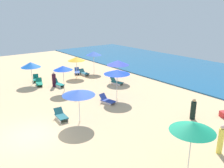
% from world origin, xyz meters
% --- Properties ---
extents(ground_plane, '(60.00, 60.00, 0.00)m').
position_xyz_m(ground_plane, '(0.00, 0.00, 0.00)').
color(ground_plane, '#E7BA88').
extents(ocean, '(60.00, 14.41, 0.12)m').
position_xyz_m(ocean, '(0.00, 22.80, 0.06)').
color(ocean, '#1F5F8F').
rests_on(ocean, ground_plane).
extents(umbrella_0, '(1.84, 1.84, 2.53)m').
position_xyz_m(umbrella_0, '(-6.55, 5.68, 2.32)').
color(umbrella_0, silver).
rests_on(umbrella_0, ground_plane).
extents(lounge_chair_0_0, '(1.60, 0.79, 0.76)m').
position_xyz_m(lounge_chair_0_0, '(-8.23, 5.82, 0.28)').
color(lounge_chair_0_0, silver).
rests_on(lounge_chair_0_0, ground_plane).
extents(umbrella_1, '(2.33, 2.33, 2.63)m').
position_xyz_m(umbrella_1, '(-1.84, 8.54, 2.43)').
color(umbrella_1, silver).
rests_on(umbrella_1, ground_plane).
extents(lounge_chair_1_0, '(1.53, 0.92, 0.73)m').
position_xyz_m(lounge_chair_1_0, '(-1.38, 7.09, 0.26)').
color(lounge_chair_1_0, silver).
rests_on(lounge_chair_1_0, ground_plane).
extents(umbrella_2, '(2.04, 2.04, 2.38)m').
position_xyz_m(umbrella_2, '(-10.40, 9.32, 2.16)').
color(umbrella_2, silver).
rests_on(umbrella_2, ground_plane).
extents(lounge_chair_2_0, '(1.56, 1.16, 0.72)m').
position_xyz_m(lounge_chair_2_0, '(-11.52, 9.96, 0.27)').
color(lounge_chair_2_0, silver).
rests_on(lounge_chair_2_0, ground_plane).
extents(lounge_chair_2_1, '(1.51, 0.70, 0.69)m').
position_xyz_m(lounge_chair_2_1, '(-10.51, 10.35, 0.27)').
color(lounge_chair_2_1, silver).
rests_on(lounge_chair_2_1, ground_plane).
extents(umbrella_3, '(2.32, 2.32, 2.34)m').
position_xyz_m(umbrella_3, '(0.16, 3.50, 2.15)').
color(umbrella_3, silver).
rests_on(umbrella_3, ground_plane).
extents(lounge_chair_3_0, '(1.44, 0.75, 0.71)m').
position_xyz_m(lounge_chair_3_0, '(-0.92, 2.55, 0.28)').
color(lounge_chair_3_0, silver).
rests_on(lounge_chair_3_0, ground_plane).
extents(umbrella_4, '(2.06, 2.06, 2.42)m').
position_xyz_m(umbrella_4, '(-10.70, 4.00, 2.14)').
color(umbrella_4, silver).
rests_on(umbrella_4, ground_plane).
extents(lounge_chair_4_0, '(1.68, 1.10, 0.68)m').
position_xyz_m(lounge_chair_4_0, '(-9.80, 4.40, 0.26)').
color(lounge_chair_4_0, silver).
rests_on(lounge_chair_4_0, ground_plane).
extents(lounge_chair_4_1, '(1.37, 0.97, 0.74)m').
position_xyz_m(lounge_chair_4_1, '(-11.45, 4.67, 0.28)').
color(lounge_chair_4_1, silver).
rests_on(lounge_chair_4_1, ground_plane).
extents(umbrella_5, '(2.46, 2.46, 2.39)m').
position_xyz_m(umbrella_5, '(-5.91, 11.96, 2.13)').
color(umbrella_5, silver).
rests_on(umbrella_5, ground_plane).
extents(lounge_chair_5_0, '(1.54, 0.93, 0.74)m').
position_xyz_m(lounge_chair_5_0, '(-5.12, 11.13, 0.26)').
color(lounge_chair_5_0, silver).
rests_on(lounge_chair_5_0, ground_plane).
extents(umbrella_6, '(1.97, 1.97, 2.69)m').
position_xyz_m(umbrella_6, '(-10.95, 12.13, 2.44)').
color(umbrella_6, silver).
rests_on(umbrella_6, ground_plane).
extents(umbrella_7, '(2.16, 2.16, 2.62)m').
position_xyz_m(umbrella_7, '(8.21, 4.95, 2.39)').
color(umbrella_7, silver).
rests_on(umbrella_7, ground_plane).
extents(beachgoer_0, '(0.56, 0.56, 1.55)m').
position_xyz_m(beachgoer_0, '(-8.47, 5.51, 0.71)').
color(beachgoer_0, '#311224').
rests_on(beachgoer_0, ground_plane).
extents(beachgoer_1, '(0.54, 0.54, 1.57)m').
position_xyz_m(beachgoer_1, '(4.93, 10.18, 0.72)').
color(beachgoer_1, black).
rests_on(beachgoer_1, ground_plane).
extents(beachgoer_2, '(0.35, 0.35, 1.71)m').
position_xyz_m(beachgoer_2, '(8.39, 7.57, 0.81)').
color(beachgoer_2, '#F8E051').
rests_on(beachgoer_2, ground_plane).
extents(beach_ball_0, '(0.32, 0.32, 0.32)m').
position_xyz_m(beach_ball_0, '(-3.64, 5.35, 0.16)').
color(beach_ball_0, yellow).
rests_on(beach_ball_0, ground_plane).
extents(cooler_box_1, '(0.68, 0.61, 0.43)m').
position_xyz_m(cooler_box_1, '(6.17, 12.25, 0.22)').
color(cooler_box_1, red).
rests_on(cooler_box_1, ground_plane).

